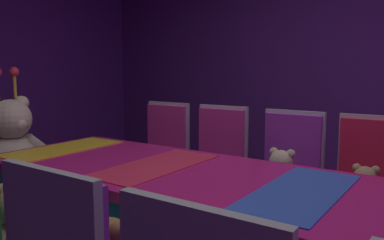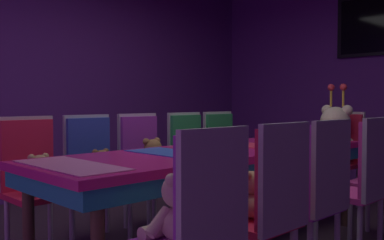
{
  "view_description": "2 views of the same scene",
  "coord_description": "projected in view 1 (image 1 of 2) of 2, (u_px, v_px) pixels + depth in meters",
  "views": [
    {
      "loc": [
        -1.59,
        -0.93,
        1.26
      ],
      "look_at": [
        0.06,
        0.21,
        1.0
      ],
      "focal_mm": 36.71,
      "sensor_mm": 36.0,
      "label": 1
    },
    {
      "loc": [
        2.19,
        -2.4,
        1.09
      ],
      "look_at": [
        -0.25,
        -0.01,
        0.95
      ],
      "focal_mm": 41.36,
      "sensor_mm": 36.0,
      "label": 2
    }
  ],
  "objects": [
    {
      "name": "chair_right_1",
      "position": [
        369.0,
        182.0,
        2.32
      ],
      "size": [
        0.42,
        0.41,
        0.98
      ],
      "rotation": [
        0.0,
        0.0,
        3.14
      ],
      "color": "red",
      "rests_on": "ground_plane"
    },
    {
      "name": "throne_chair",
      "position": [
        2.0,
        156.0,
        3.0
      ],
      "size": [
        0.41,
        0.42,
        0.98
      ],
      "rotation": [
        0.0,
        0.0,
        -1.57
      ],
      "color": "red",
      "rests_on": "ground_plane"
    },
    {
      "name": "wall_right",
      "position": [
        353.0,
        55.0,
        3.92
      ],
      "size": [
        0.12,
        6.4,
        2.8
      ],
      "primitive_type": "cube",
      "color": "#59267F",
      "rests_on": "ground_plane"
    },
    {
      "name": "teddy_left_3",
      "position": [
        19.0,
        228.0,
        1.64
      ],
      "size": [
        0.27,
        0.35,
        0.33
      ],
      "color": "tan",
      "rests_on": "chair_left_3"
    },
    {
      "name": "chair_right_4",
      "position": [
        163.0,
        150.0,
        3.23
      ],
      "size": [
        0.42,
        0.41,
        0.98
      ],
      "rotation": [
        0.0,
        0.0,
        3.14
      ],
      "color": "#CC338C",
      "rests_on": "ground_plane"
    },
    {
      "name": "chair_right_3",
      "position": [
        218.0,
        158.0,
        2.93
      ],
      "size": [
        0.42,
        0.41,
        0.98
      ],
      "rotation": [
        0.0,
        0.0,
        3.14
      ],
      "color": "#CC338C",
      "rests_on": "ground_plane"
    },
    {
      "name": "chair_right_2",
      "position": [
        289.0,
        170.0,
        2.59
      ],
      "size": [
        0.42,
        0.41,
        0.98
      ],
      "rotation": [
        0.0,
        0.0,
        3.14
      ],
      "color": "purple",
      "rests_on": "ground_plane"
    },
    {
      "name": "banquet_table",
      "position": [
        220.0,
        194.0,
        1.9
      ],
      "size": [
        0.9,
        2.8,
        0.75
      ],
      "color": "#C61E72",
      "rests_on": "ground_plane"
    },
    {
      "name": "teddy_right_1",
      "position": [
        364.0,
        192.0,
        2.2
      ],
      "size": [
        0.22,
        0.28,
        0.27
      ],
      "rotation": [
        0.0,
        0.0,
        3.14
      ],
      "color": "tan",
      "rests_on": "chair_right_1"
    },
    {
      "name": "king_teddy_bear",
      "position": [
        13.0,
        143.0,
        2.89
      ],
      "size": [
        0.63,
        0.49,
        0.81
      ],
      "rotation": [
        0.0,
        0.0,
        -1.57
      ],
      "color": "beige",
      "rests_on": "throne_chair"
    },
    {
      "name": "teddy_right_2",
      "position": [
        280.0,
        176.0,
        2.47
      ],
      "size": [
        0.25,
        0.32,
        0.3
      ],
      "rotation": [
        0.0,
        0.0,
        3.14
      ],
      "color": "beige",
      "rests_on": "chair_right_2"
    }
  ]
}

